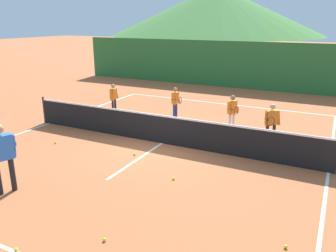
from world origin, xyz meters
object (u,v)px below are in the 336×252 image
Objects in this scene: student_2 at (232,110)px; tennis_ball_2 at (105,240)px; instructor at (2,152)px; tennis_ball_5 at (174,179)px; student_0 at (114,96)px; tennis_ball_3 at (16,250)px; tennis_ball_4 at (286,247)px; tennis_ball_1 at (55,143)px; student_1 at (175,100)px; student_3 at (272,120)px; tennis_net at (162,129)px; tennis_ball_0 at (135,154)px.

tennis_ball_2 is at bearing -91.16° from student_2.
instructor is 4.12m from tennis_ball_5.
student_2 is (5.31, -0.10, 0.03)m from student_0.
tennis_ball_3 is (-1.22, -0.94, 0.00)m from tennis_ball_2.
tennis_ball_3 is 4.80m from tennis_ball_4.
tennis_ball_3 is at bearing -108.22° from tennis_ball_5.
tennis_ball_5 is (4.65, -0.64, 0.00)m from tennis_ball_1.
student_1 is at bearing 97.41° from tennis_ball_3.
student_3 is 19.74× the size of tennis_ball_5.
tennis_net is 7.97× the size of student_2.
tennis_ball_1 is 1.00× the size of tennis_ball_4.
student_3 reaches higher than tennis_net.
tennis_ball_2 is (-0.15, -7.49, -0.76)m from student_2.
student_0 is 9.20m from tennis_ball_2.
tennis_ball_1 is (-4.78, -3.99, -0.76)m from student_2.
tennis_ball_3 is (-2.91, -7.63, -0.77)m from student_3.
tennis_ball_4 is at bearing -40.18° from tennis_net.
student_2 is at bearing 88.84° from tennis_ball_2.
instructor is 3.75m from tennis_ball_0.
student_0 is at bearing 172.56° from student_3.
tennis_net reaches higher than tennis_ball_1.
tennis_net is 155.27× the size of tennis_ball_0.
tennis_ball_0 is at bearing 114.62° from tennis_ball_2.
student_0 is 5.13m from tennis_ball_0.
student_0 is at bearing 142.47° from tennis_ball_4.
student_1 reaches higher than tennis_ball_5.
tennis_ball_0 is 5.40m from tennis_ball_4.
tennis_ball_4 is (8.18, -6.29, -0.73)m from student_0.
student_2 is (2.53, -0.49, 0.01)m from student_1.
tennis_ball_2 is 1.00× the size of tennis_ball_3.
student_0 is 2.81m from student_1.
tennis_ball_0 is (-3.44, -2.87, -0.77)m from student_3.
student_1 reaches higher than tennis_ball_1.
tennis_ball_2 is (1.50, -5.12, -0.47)m from tennis_net.
tennis_ball_4 is at bearing -65.11° from student_2.
tennis_net reaches higher than tennis_ball_2.
tennis_ball_2 is (2.38, -7.98, -0.75)m from student_1.
student_3 is 4.55m from tennis_ball_0.
tennis_net is at bearing -124.77° from student_2.
tennis_ball_4 is at bearing -37.53° from student_0.
student_2 is 4.70m from tennis_ball_5.
student_1 is 5.07m from tennis_ball_1.
tennis_ball_4 is (4.52, -3.82, -0.47)m from tennis_net.
tennis_ball_4 is 3.37m from tennis_ball_5.
tennis_ball_1 is at bearing -116.61° from student_1.
instructor reaches higher than tennis_ball_4.
tennis_ball_1 is 1.00× the size of tennis_ball_3.
tennis_ball_2 is at bearing -90.62° from tennis_ball_5.
tennis_ball_5 is (-1.66, -3.84, -0.77)m from student_3.
student_1 reaches higher than tennis_net.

